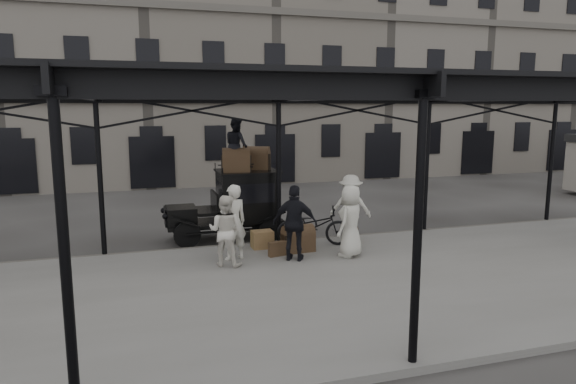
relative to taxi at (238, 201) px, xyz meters
name	(u,v)px	position (x,y,z in m)	size (l,w,h in m)	color
ground	(299,264)	(1.01, -3.20, -1.20)	(120.00, 120.00, 0.00)	#383533
platform	(326,287)	(1.01, -5.20, -1.13)	(28.00, 8.00, 0.15)	slate
canopy	(324,87)	(1.01, -4.93, 3.39)	(22.50, 9.00, 4.74)	black
building_frontage	(203,57)	(1.01, 14.80, 5.80)	(64.00, 8.00, 14.00)	slate
taxi	(238,201)	(0.00, 0.00, 0.00)	(3.65, 1.55, 2.18)	black
porter_left	(233,222)	(-0.66, -2.72, -0.05)	(0.74, 0.48, 2.02)	silver
porter_midleft	(225,231)	(-0.96, -3.16, -0.14)	(0.88, 0.69, 1.82)	silver
porter_centre	(351,221)	(2.41, -3.34, -0.08)	(0.95, 0.62, 1.95)	beige
porter_official	(295,223)	(0.87, -3.26, -0.05)	(1.18, 0.49, 2.01)	black
porter_right	(350,206)	(3.26, -1.40, -0.08)	(1.26, 0.72, 1.95)	silver
bicycle	(314,226)	(1.85, -1.97, -0.48)	(0.75, 2.17, 1.14)	black
porter_roof	(236,145)	(-0.03, -0.10, 1.80)	(0.80, 0.62, 1.64)	black
steamer_trunk_roof_near	(236,162)	(-0.08, -0.25, 1.28)	(0.84, 0.51, 0.61)	#4D3A24
steamer_trunk_roof_far	(256,160)	(0.67, 0.20, 1.28)	(0.83, 0.51, 0.61)	#4D3A24
steamer_trunk_platform	(298,240)	(1.21, -2.47, -0.74)	(0.86, 0.52, 0.63)	#4D3A24
wicker_hamper	(262,239)	(0.33, -1.84, -0.80)	(0.60, 0.45, 0.50)	#916743
suitcase_upright	(353,233)	(3.18, -1.79, -0.83)	(0.15, 0.60, 0.45)	#4D3A24
suitcase_flat	(279,249)	(0.57, -2.75, -0.85)	(0.60, 0.15, 0.40)	#4D3A24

